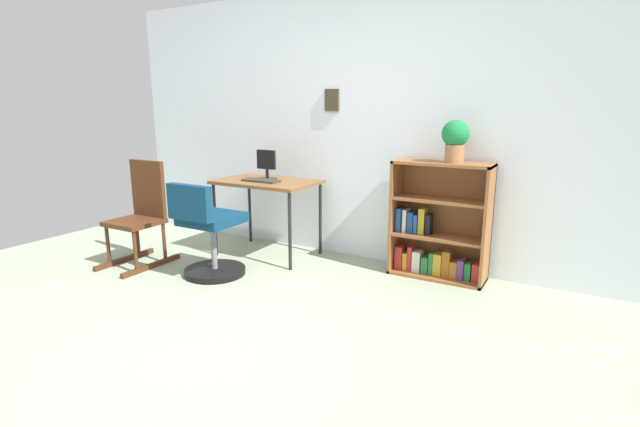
{
  "coord_description": "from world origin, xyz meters",
  "views": [
    {
      "loc": [
        1.93,
        -1.86,
        1.43
      ],
      "look_at": [
        0.06,
        1.41,
        0.55
      ],
      "focal_mm": 26.47,
      "sensor_mm": 36.0,
      "label": 1
    }
  ],
  "objects_px": {
    "keyboard": "(261,181)",
    "potted_plant_on_shelf": "(455,139)",
    "office_chair": "(209,235)",
    "rocking_chair": "(141,213)",
    "desk": "(267,187)",
    "monitor": "(267,166)",
    "bookshelf_low": "(438,227)"
  },
  "relations": [
    {
      "from": "bookshelf_low",
      "to": "rocking_chair",
      "type": "bearing_deg",
      "value": -157.51
    },
    {
      "from": "desk",
      "to": "office_chair",
      "type": "height_order",
      "value": "office_chair"
    },
    {
      "from": "rocking_chair",
      "to": "desk",
      "type": "bearing_deg",
      "value": 41.87
    },
    {
      "from": "desk",
      "to": "keyboard",
      "type": "bearing_deg",
      "value": -92.83
    },
    {
      "from": "monitor",
      "to": "bookshelf_low",
      "type": "bearing_deg",
      "value": 6.95
    },
    {
      "from": "office_chair",
      "to": "rocking_chair",
      "type": "bearing_deg",
      "value": -177.71
    },
    {
      "from": "desk",
      "to": "bookshelf_low",
      "type": "height_order",
      "value": "bookshelf_low"
    },
    {
      "from": "office_chair",
      "to": "rocking_chair",
      "type": "height_order",
      "value": "rocking_chair"
    },
    {
      "from": "potted_plant_on_shelf",
      "to": "monitor",
      "type": "bearing_deg",
      "value": -175.25
    },
    {
      "from": "monitor",
      "to": "keyboard",
      "type": "bearing_deg",
      "value": -77.78
    },
    {
      "from": "monitor",
      "to": "bookshelf_low",
      "type": "height_order",
      "value": "monitor"
    },
    {
      "from": "desk",
      "to": "potted_plant_on_shelf",
      "type": "relative_size",
      "value": 2.79
    },
    {
      "from": "keyboard",
      "to": "office_chair",
      "type": "bearing_deg",
      "value": -96.52
    },
    {
      "from": "desk",
      "to": "monitor",
      "type": "distance_m",
      "value": 0.2
    },
    {
      "from": "rocking_chair",
      "to": "bookshelf_low",
      "type": "height_order",
      "value": "bookshelf_low"
    },
    {
      "from": "office_chair",
      "to": "rocking_chair",
      "type": "relative_size",
      "value": 0.87
    },
    {
      "from": "keyboard",
      "to": "bookshelf_low",
      "type": "height_order",
      "value": "bookshelf_low"
    },
    {
      "from": "office_chair",
      "to": "potted_plant_on_shelf",
      "type": "relative_size",
      "value": 2.43
    },
    {
      "from": "keyboard",
      "to": "potted_plant_on_shelf",
      "type": "distance_m",
      "value": 1.77
    },
    {
      "from": "rocking_chair",
      "to": "bookshelf_low",
      "type": "bearing_deg",
      "value": 22.49
    },
    {
      "from": "desk",
      "to": "office_chair",
      "type": "distance_m",
      "value": 0.8
    },
    {
      "from": "desk",
      "to": "office_chair",
      "type": "xyz_separation_m",
      "value": [
        -0.08,
        -0.73,
        -0.31
      ]
    },
    {
      "from": "bookshelf_low",
      "to": "potted_plant_on_shelf",
      "type": "distance_m",
      "value": 0.75
    },
    {
      "from": "rocking_chair",
      "to": "keyboard",
      "type": "bearing_deg",
      "value": 38.55
    },
    {
      "from": "desk",
      "to": "office_chair",
      "type": "bearing_deg",
      "value": -96.08
    },
    {
      "from": "monitor",
      "to": "bookshelf_low",
      "type": "xyz_separation_m",
      "value": [
        1.62,
        0.2,
        -0.43
      ]
    },
    {
      "from": "monitor",
      "to": "rocking_chair",
      "type": "relative_size",
      "value": 0.3
    },
    {
      "from": "desk",
      "to": "potted_plant_on_shelf",
      "type": "distance_m",
      "value": 1.77
    },
    {
      "from": "monitor",
      "to": "office_chair",
      "type": "bearing_deg",
      "value": -93.26
    },
    {
      "from": "desk",
      "to": "rocking_chair",
      "type": "height_order",
      "value": "rocking_chair"
    },
    {
      "from": "office_chair",
      "to": "rocking_chair",
      "type": "distance_m",
      "value": 0.78
    },
    {
      "from": "rocking_chair",
      "to": "potted_plant_on_shelf",
      "type": "distance_m",
      "value": 2.81
    }
  ]
}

